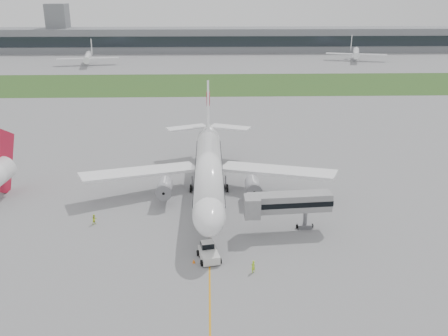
{
  "coord_description": "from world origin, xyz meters",
  "views": [
    {
      "loc": [
        0.14,
        -82.2,
        37.05
      ],
      "look_at": [
        2.74,
        2.0,
        6.48
      ],
      "focal_mm": 40.0,
      "sensor_mm": 36.0,
      "label": 1
    }
  ],
  "objects_px": {
    "airliner": "(209,167)",
    "jet_bridge": "(284,203)",
    "pushback_tug": "(208,252)",
    "ground_crew_near": "(253,266)"
  },
  "relations": [
    {
      "from": "pushback_tug",
      "to": "jet_bridge",
      "type": "relative_size",
      "value": 0.34
    },
    {
      "from": "airliner",
      "to": "pushback_tug",
      "type": "xyz_separation_m",
      "value": [
        -0.15,
        -23.45,
        -4.63
      ]
    },
    {
      "from": "airliner",
      "to": "ground_crew_near",
      "type": "distance_m",
      "value": 28.44
    },
    {
      "from": "pushback_tug",
      "to": "ground_crew_near",
      "type": "xyz_separation_m",
      "value": [
        6.15,
        -3.94,
        -0.11
      ]
    },
    {
      "from": "airliner",
      "to": "jet_bridge",
      "type": "relative_size",
      "value": 3.81
    },
    {
      "from": "jet_bridge",
      "to": "ground_crew_near",
      "type": "height_order",
      "value": "jet_bridge"
    },
    {
      "from": "airliner",
      "to": "ground_crew_near",
      "type": "xyz_separation_m",
      "value": [
        6.0,
        -27.4,
        -4.75
      ]
    },
    {
      "from": "pushback_tug",
      "to": "jet_bridge",
      "type": "xyz_separation_m",
      "value": [
        12.09,
        8.37,
        3.82
      ]
    },
    {
      "from": "airliner",
      "to": "ground_crew_near",
      "type": "height_order",
      "value": "airliner"
    },
    {
      "from": "airliner",
      "to": "pushback_tug",
      "type": "distance_m",
      "value": 23.91
    }
  ]
}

